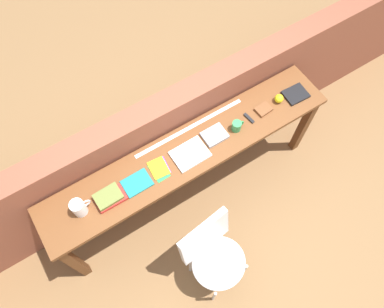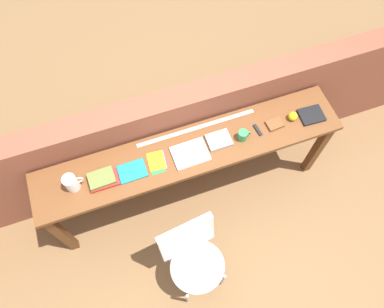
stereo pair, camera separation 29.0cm
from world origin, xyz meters
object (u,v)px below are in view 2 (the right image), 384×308
object	(u,v)px
mug	(243,135)
leather_journal_brown	(275,124)
book_open_centre	(190,154)
sports_ball_small	(293,116)
pitcher_white	(71,183)
magazine_cycling	(132,171)
multitool_folded	(258,130)
chair_white_moulded	(194,257)
book_stack_leftmost	(103,179)
pamphlet_pile_colourful	(157,162)
book_repair_rightmost	(311,115)

from	to	relation	value
mug	leather_journal_brown	bearing A→B (deg)	5.25
book_open_centre	sports_ball_small	bearing A→B (deg)	1.02
pitcher_white	book_open_centre	size ratio (longest dim) A/B	0.66
magazine_cycling	multitool_folded	world-z (taller)	multitool_folded
mug	leather_journal_brown	xyz separation A→B (m)	(0.29, 0.03, -0.03)
pitcher_white	leather_journal_brown	distance (m)	1.65
book_open_centre	multitool_folded	xyz separation A→B (m)	(0.58, 0.02, -0.00)
chair_white_moulded	book_stack_leftmost	xyz separation A→B (m)	(-0.48, 0.69, 0.38)
book_open_centre	leather_journal_brown	xyz separation A→B (m)	(0.74, 0.03, 0.00)
book_stack_leftmost	magazine_cycling	distance (m)	0.23
pitcher_white	book_stack_leftmost	bearing A→B (deg)	-6.79
book_stack_leftmost	mug	xyz separation A→B (m)	(1.13, -0.01, 0.02)
pamphlet_pile_colourful	book_open_centre	bearing A→B (deg)	-4.84
magazine_cycling	book_open_centre	xyz separation A→B (m)	(0.47, -0.01, 0.00)
multitool_folded	leather_journal_brown	bearing A→B (deg)	1.36
leather_journal_brown	sports_ball_small	xyz separation A→B (m)	(0.16, 0.01, 0.03)
book_open_centre	book_repair_rightmost	distance (m)	1.06
book_repair_rightmost	sports_ball_small	bearing A→B (deg)	173.09
pitcher_white	pamphlet_pile_colourful	world-z (taller)	pitcher_white
pitcher_white	sports_ball_small	bearing A→B (deg)	-0.04
book_open_centre	sports_ball_small	size ratio (longest dim) A/B	3.71
pitcher_white	mug	distance (m)	1.35
mug	book_repair_rightmost	xyz separation A→B (m)	(0.62, 0.00, -0.03)
book_open_centre	pamphlet_pile_colourful	bearing A→B (deg)	174.19
pitcher_white	chair_white_moulded	bearing A→B (deg)	-45.88
chair_white_moulded	mug	xyz separation A→B (m)	(0.65, 0.68, 0.40)
magazine_cycling	pitcher_white	bearing A→B (deg)	176.35
book_stack_leftmost	book_open_centre	xyz separation A→B (m)	(0.69, -0.01, -0.02)
mug	leather_journal_brown	size ratio (longest dim) A/B	0.85
pamphlet_pile_colourful	pitcher_white	bearing A→B (deg)	179.13
leather_journal_brown	chair_white_moulded	bearing A→B (deg)	-147.17
pamphlet_pile_colourful	multitool_folded	xyz separation A→B (m)	(0.85, -0.00, 0.00)
pamphlet_pile_colourful	mug	world-z (taller)	mug
magazine_cycling	leather_journal_brown	xyz separation A→B (m)	(1.20, 0.02, 0.01)
sports_ball_small	book_repair_rightmost	size ratio (longest dim) A/B	0.38
book_stack_leftmost	book_open_centre	bearing A→B (deg)	-0.52
chair_white_moulded	book_open_centre	bearing A→B (deg)	72.64
chair_white_moulded	leather_journal_brown	world-z (taller)	leather_journal_brown
magazine_cycling	pamphlet_pile_colourful	bearing A→B (deg)	3.24
book_stack_leftmost	pamphlet_pile_colourful	world-z (taller)	book_stack_leftmost
chair_white_moulded	magazine_cycling	bearing A→B (deg)	109.94
pamphlet_pile_colourful	leather_journal_brown	bearing A→B (deg)	0.18
chair_white_moulded	multitool_folded	bearing A→B (deg)	41.54
pitcher_white	book_repair_rightmost	size ratio (longest dim) A/B	0.94
leather_journal_brown	sports_ball_small	distance (m)	0.16
mug	book_open_centre	bearing A→B (deg)	179.79
pitcher_white	book_open_centre	xyz separation A→B (m)	(0.91, -0.03, -0.07)
pitcher_white	book_stack_leftmost	xyz separation A→B (m)	(0.22, -0.03, -0.05)
multitool_folded	mug	bearing A→B (deg)	-170.69
pitcher_white	pamphlet_pile_colourful	bearing A→B (deg)	-0.87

